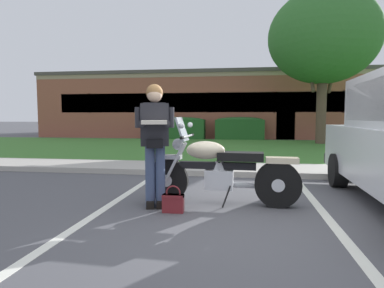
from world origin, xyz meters
name	(u,v)px	position (x,y,z in m)	size (l,w,h in m)	color
ground_plane	(242,218)	(0.00, 0.00, 0.00)	(140.00, 140.00, 0.00)	#4C4C51
curb_strip	(242,174)	(0.00, 2.87, 0.06)	(60.00, 0.20, 0.12)	#ADA89E
concrete_walk	(241,169)	(0.00, 3.72, 0.04)	(60.00, 1.50, 0.08)	#ADA89E
grass_lawn	(241,148)	(0.00, 8.96, 0.03)	(60.00, 8.98, 0.06)	#3D752D
stall_stripe_0	(106,207)	(-1.86, 0.20, 0.00)	(0.12, 4.40, 0.01)	silver
stall_stripe_1	(327,217)	(1.06, 0.20, 0.00)	(0.12, 4.40, 0.01)	silver
motorcycle	(226,171)	(-0.23, 0.62, 0.49)	(2.24, 0.82, 1.26)	black
rider_person	(155,135)	(-1.19, 0.32, 1.01)	(0.53, 0.64, 1.70)	black
handbag	(173,202)	(-0.90, 0.11, 0.14)	(0.28, 0.13, 0.36)	maroon
shade_tree	(324,37)	(3.51, 11.41, 4.72)	(4.78, 4.78, 6.77)	brown
hedge_left	(177,128)	(-3.52, 13.82, 0.65)	(3.07, 0.90, 1.24)	#235623
hedge_center_left	(240,128)	(-0.09, 13.82, 0.65)	(2.58, 0.90, 1.24)	#235623
brick_building	(217,107)	(-1.81, 20.24, 1.97)	(21.17, 11.55, 3.93)	#93513D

